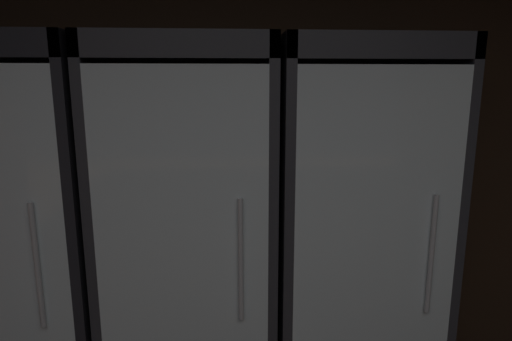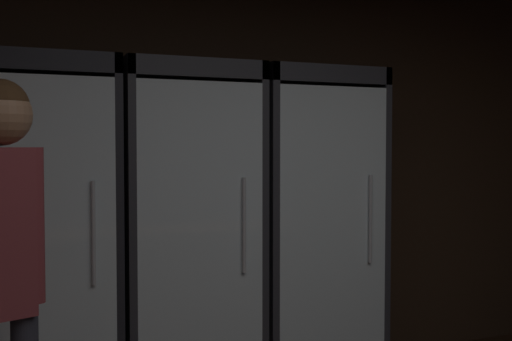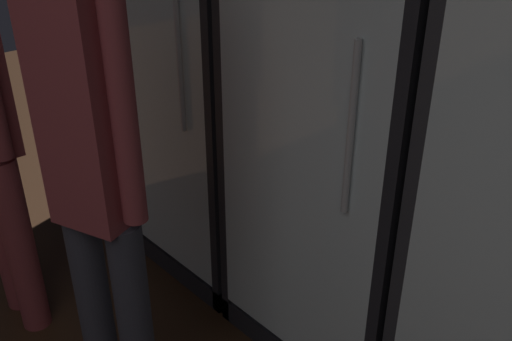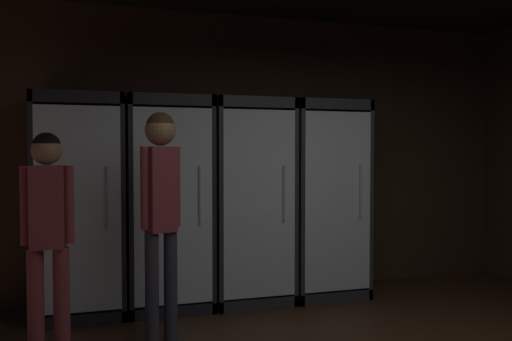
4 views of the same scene
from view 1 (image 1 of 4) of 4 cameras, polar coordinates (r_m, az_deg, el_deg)
name	(u,v)px [view 1 (image 1 of 4)]	position (r m, az deg, el deg)	size (l,w,h in m)	color
wall_back	(268,146)	(2.33, 1.61, 3.26)	(6.00, 0.06, 2.80)	#382619
cooler_left	(26,255)	(2.31, -28.21, -9.85)	(0.75, 0.68, 1.92)	black
cooler_center	(191,251)	(2.13, -8.55, -10.52)	(0.75, 0.68, 1.92)	#2B2B30
cooler_right	(348,247)	(2.20, 12.13, -9.90)	(0.75, 0.68, 1.92)	#2B2B30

